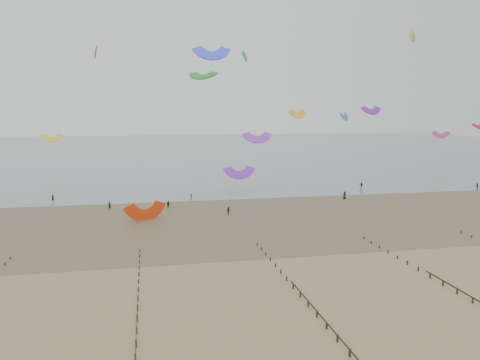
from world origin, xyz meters
name	(u,v)px	position (x,y,z in m)	size (l,w,h in m)	color
ground	(249,273)	(0.00, 0.00, 0.00)	(500.00, 500.00, 0.00)	brown
sea_and_shore	(192,216)	(-4.08, 34.40, 0.01)	(500.00, 665.00, 0.03)	#475654
groynes	(335,334)	(4.00, -19.05, 0.47)	(72.16, 50.16, 1.00)	black
kitesurfer_lead	(109,205)	(-20.73, 44.52, 0.85)	(0.62, 0.41, 1.70)	black
kitesurfers	(303,195)	(23.85, 48.29, 0.84)	(108.71, 25.92, 1.86)	black
grounded_kite	(146,220)	(-13.16, 32.76, 0.00)	(7.21, 3.78, 5.49)	red
kites_airborne	(153,107)	(-10.22, 91.56, 22.04)	(261.76, 118.98, 43.69)	gold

